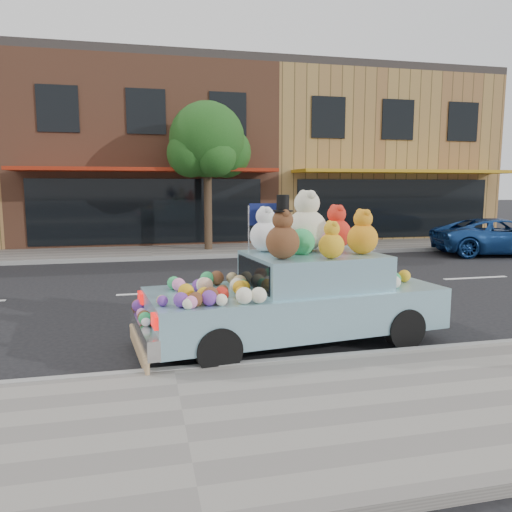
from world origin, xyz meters
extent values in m
plane|color=black|center=(0.00, 0.00, 0.00)|extent=(120.00, 120.00, 0.00)
cube|color=gray|center=(0.00, -6.50, 0.06)|extent=(60.00, 3.00, 0.12)
cube|color=gray|center=(0.00, 6.50, 0.06)|extent=(60.00, 3.00, 0.12)
cube|color=gray|center=(0.00, -5.00, 0.07)|extent=(60.00, 0.12, 0.13)
cube|color=gray|center=(0.00, 5.00, 0.07)|extent=(60.00, 0.12, 0.13)
cube|color=brown|center=(0.00, 12.00, 3.50)|extent=(10.00, 8.00, 7.00)
cube|color=#332D2B|center=(0.00, 12.00, 7.15)|extent=(10.00, 8.00, 0.30)
cube|color=black|center=(0.00, 7.98, 1.40)|extent=(8.50, 0.06, 2.40)
cube|color=maroon|center=(0.00, 7.10, 2.90)|extent=(9.00, 1.80, 0.12)
cube|color=black|center=(-3.00, 7.98, 5.00)|extent=(1.40, 0.06, 1.60)
cube|color=black|center=(0.00, 7.98, 5.00)|extent=(1.40, 0.06, 1.60)
cube|color=black|center=(3.00, 7.98, 5.00)|extent=(1.40, 0.06, 1.60)
cube|color=#9D7A41|center=(10.00, 12.00, 3.50)|extent=(10.00, 8.00, 7.00)
cube|color=#332D2B|center=(10.00, 12.00, 7.15)|extent=(10.00, 8.00, 0.30)
cube|color=black|center=(10.00, 7.98, 1.40)|extent=(8.50, 0.06, 2.40)
cube|color=#C08B16|center=(10.00, 7.10, 2.90)|extent=(9.00, 1.80, 0.12)
cube|color=black|center=(7.00, 7.98, 5.00)|extent=(1.40, 0.06, 1.60)
cube|color=black|center=(10.00, 7.98, 5.00)|extent=(1.40, 0.06, 1.60)
cube|color=black|center=(13.00, 7.98, 5.00)|extent=(1.40, 0.06, 1.60)
cylinder|color=#38281C|center=(2.00, 6.50, 1.60)|extent=(0.28, 0.28, 3.20)
sphere|color=#164313|center=(2.00, 6.50, 3.92)|extent=(2.60, 2.60, 2.60)
sphere|color=#164313|center=(2.70, 6.80, 3.52)|extent=(1.80, 1.80, 1.80)
sphere|color=#164313|center=(1.40, 6.30, 3.42)|extent=(1.60, 1.60, 1.60)
sphere|color=#164313|center=(2.20, 5.90, 3.32)|extent=(1.40, 1.40, 1.40)
sphere|color=#164313|center=(1.70, 7.10, 3.62)|extent=(1.60, 1.60, 1.60)
imported|color=navy|center=(11.65, 3.61, 0.62)|extent=(4.78, 2.88, 1.24)
cylinder|color=black|center=(3.34, -4.63, 0.30)|extent=(0.62, 0.27, 0.60)
cylinder|color=black|center=(3.16, -3.08, 0.30)|extent=(0.62, 0.27, 0.60)
cylinder|color=black|center=(0.56, -4.96, 0.30)|extent=(0.62, 0.27, 0.60)
cylinder|color=black|center=(0.38, -3.41, 0.30)|extent=(0.62, 0.27, 0.60)
cube|color=#87B8CA|center=(1.86, -4.02, 0.55)|extent=(4.47, 2.20, 0.60)
cube|color=#87B8CA|center=(2.16, -3.98, 1.10)|extent=(2.06, 1.71, 0.50)
cube|color=silver|center=(-0.34, -4.28, 0.40)|extent=(0.37, 1.79, 0.26)
cube|color=red|center=(-0.21, -4.95, 0.72)|extent=(0.09, 0.29, 0.16)
cube|color=red|center=(-0.37, -3.60, 0.72)|extent=(0.09, 0.29, 0.16)
cube|color=black|center=(1.22, -4.09, 1.10)|extent=(0.19, 1.30, 0.40)
sphere|color=#532E17|center=(1.56, -4.41, 1.59)|extent=(0.47, 0.47, 0.47)
sphere|color=#532E17|center=(1.56, -4.41, 1.89)|extent=(0.29, 0.29, 0.29)
sphere|color=#532E17|center=(1.56, -4.51, 1.98)|extent=(0.11, 0.11, 0.11)
sphere|color=#532E17|center=(1.56, -4.30, 1.98)|extent=(0.11, 0.11, 0.11)
cylinder|color=black|center=(1.56, -4.41, 2.01)|extent=(0.28, 0.28, 0.02)
cylinder|color=black|center=(1.56, -4.41, 2.12)|extent=(0.18, 0.18, 0.22)
sphere|color=beige|center=(2.17, -3.63, 1.67)|extent=(0.64, 0.64, 0.64)
sphere|color=beige|center=(2.17, -3.63, 2.08)|extent=(0.40, 0.40, 0.40)
sphere|color=beige|center=(2.17, -3.77, 2.21)|extent=(0.15, 0.15, 0.15)
sphere|color=beige|center=(2.17, -3.49, 2.21)|extent=(0.15, 0.15, 0.15)
sphere|color=orange|center=(2.84, -4.20, 1.58)|extent=(0.46, 0.46, 0.46)
sphere|color=orange|center=(2.84, -4.20, 1.87)|extent=(0.28, 0.28, 0.28)
sphere|color=orange|center=(2.84, -4.30, 1.96)|extent=(0.11, 0.11, 0.11)
sphere|color=orange|center=(2.84, -4.10, 1.96)|extent=(0.11, 0.11, 0.11)
sphere|color=red|center=(2.71, -3.51, 1.59)|extent=(0.48, 0.48, 0.48)
sphere|color=red|center=(2.71, -3.51, 1.90)|extent=(0.30, 0.30, 0.30)
sphere|color=red|center=(2.71, -3.62, 2.00)|extent=(0.11, 0.11, 0.11)
sphere|color=red|center=(2.71, -3.41, 2.00)|extent=(0.11, 0.11, 0.11)
sphere|color=silver|center=(1.51, -3.61, 1.59)|extent=(0.47, 0.47, 0.47)
sphere|color=silver|center=(1.51, -3.61, 1.89)|extent=(0.29, 0.29, 0.29)
sphere|color=silver|center=(1.51, -3.71, 1.99)|extent=(0.11, 0.11, 0.11)
sphere|color=silver|center=(1.51, -3.50, 1.99)|extent=(0.11, 0.11, 0.11)
sphere|color=orange|center=(2.22, -4.53, 1.53)|extent=(0.36, 0.36, 0.36)
sphere|color=orange|center=(2.22, -4.53, 1.76)|extent=(0.22, 0.22, 0.22)
sphere|color=orange|center=(2.22, -4.61, 1.83)|extent=(0.08, 0.08, 0.08)
sphere|color=orange|center=(2.22, -4.45, 1.83)|extent=(0.08, 0.08, 0.08)
sphere|color=#299750|center=(1.96, -4.01, 1.53)|extent=(0.40, 0.40, 0.40)
sphere|color=pink|center=(2.45, -3.90, 1.50)|extent=(0.32, 0.32, 0.32)
sphere|color=pink|center=(0.28, -4.85, 0.92)|extent=(0.14, 0.14, 0.14)
sphere|color=#582F19|center=(0.50, -4.73, 0.96)|extent=(0.22, 0.22, 0.22)
sphere|color=#AD1C12|center=(0.28, -4.72, 0.92)|extent=(0.14, 0.14, 0.14)
sphere|color=#CB9016|center=(0.22, -4.43, 0.96)|extent=(0.22, 0.22, 0.22)
sphere|color=pink|center=(0.21, -3.75, 0.92)|extent=(0.14, 0.14, 0.14)
sphere|color=#9C8455|center=(0.50, -4.74, 0.95)|extent=(0.20, 0.20, 0.20)
sphere|color=#CB9016|center=(1.03, -4.26, 0.95)|extent=(0.19, 0.19, 0.19)
sphere|color=beige|center=(0.19, -4.97, 0.92)|extent=(0.14, 0.14, 0.14)
sphere|color=#9C8455|center=(-0.12, -4.70, 0.92)|extent=(0.14, 0.14, 0.14)
sphere|color=orange|center=(0.95, -4.52, 0.93)|extent=(0.16, 0.16, 0.16)
sphere|color=beige|center=(0.50, -4.03, 0.96)|extent=(0.22, 0.22, 0.22)
sphere|color=#5E2D8A|center=(0.43, -3.96, 0.94)|extent=(0.18, 0.18, 0.18)
sphere|color=#5E2D8A|center=(0.12, -4.84, 0.95)|extent=(0.19, 0.19, 0.19)
sphere|color=pink|center=(0.23, -4.94, 0.93)|extent=(0.16, 0.16, 0.16)
sphere|color=pink|center=(0.16, -3.86, 0.95)|extent=(0.19, 0.19, 0.19)
sphere|color=#582F19|center=(0.59, -4.60, 0.92)|extent=(0.13, 0.13, 0.13)
sphere|color=#582F19|center=(0.29, -4.86, 0.94)|extent=(0.19, 0.19, 0.19)
sphere|color=#299750|center=(0.62, -3.56, 0.96)|extent=(0.22, 0.22, 0.22)
sphere|color=#582F19|center=(0.72, -4.38, 0.93)|extent=(0.17, 0.17, 0.17)
sphere|color=#5E2D8A|center=(-0.11, -4.73, 0.92)|extent=(0.14, 0.14, 0.14)
sphere|color=#299750|center=(1.05, -4.14, 0.94)|extent=(0.18, 0.18, 0.18)
sphere|color=#9C8455|center=(1.04, -3.96, 0.96)|extent=(0.21, 0.21, 0.21)
sphere|color=beige|center=(0.96, -4.17, 0.96)|extent=(0.21, 0.21, 0.21)
sphere|color=beige|center=(1.11, -4.86, 0.96)|extent=(0.21, 0.21, 0.21)
sphere|color=beige|center=(0.62, -4.88, 0.93)|extent=(0.15, 0.15, 0.15)
sphere|color=#CB9016|center=(0.43, -4.63, 0.95)|extent=(0.20, 0.20, 0.20)
sphere|color=#582F19|center=(0.77, -3.53, 0.96)|extent=(0.22, 0.22, 0.22)
sphere|color=#9C8455|center=(1.01, -3.51, 0.94)|extent=(0.18, 0.18, 0.18)
sphere|color=orange|center=(0.97, -4.30, 0.95)|extent=(0.20, 0.20, 0.20)
sphere|color=beige|center=(0.92, -4.86, 0.96)|extent=(0.22, 0.22, 0.22)
sphere|color=#5E2D8A|center=(0.47, -4.84, 0.95)|extent=(0.20, 0.20, 0.20)
sphere|color=#299750|center=(0.10, -3.73, 0.95)|extent=(0.19, 0.19, 0.19)
sphere|color=#AD1C12|center=(0.65, -4.68, 0.95)|extent=(0.20, 0.20, 0.20)
sphere|color=#5E2D8A|center=(0.14, -3.70, 0.93)|extent=(0.16, 0.16, 0.16)
sphere|color=#D8A88C|center=(0.52, -4.13, 0.97)|extent=(0.22, 0.22, 0.22)
sphere|color=#5E2D8A|center=(-0.42, -3.67, 0.62)|extent=(0.18, 0.18, 0.18)
sphere|color=white|center=(-0.32, -4.48, 0.59)|extent=(0.12, 0.12, 0.12)
sphere|color=#299750|center=(-0.33, -4.41, 0.62)|extent=(0.18, 0.18, 0.18)
sphere|color=pink|center=(-0.37, -4.04, 0.60)|extent=(0.14, 0.14, 0.14)
sphere|color=#582F19|center=(-0.42, -3.61, 0.62)|extent=(0.17, 0.17, 0.17)
sphere|color=#5E2D8A|center=(-0.43, -3.57, 0.59)|extent=(0.13, 0.13, 0.13)
sphere|color=white|center=(-0.42, -3.65, 0.59)|extent=(0.12, 0.12, 0.12)
sphere|color=#582F19|center=(-0.34, -4.32, 0.62)|extent=(0.18, 0.18, 0.18)
sphere|color=orange|center=(3.49, -3.16, 0.95)|extent=(0.19, 0.19, 0.19)
sphere|color=#CB9016|center=(3.68, -3.98, 0.95)|extent=(0.19, 0.19, 0.19)
sphere|color=#5E2D8A|center=(3.29, -3.19, 0.96)|extent=(0.21, 0.21, 0.21)
sphere|color=beige|center=(3.27, -4.40, 0.95)|extent=(0.19, 0.19, 0.19)
sphere|color=#9C8455|center=(3.28, -3.87, 0.98)|extent=(0.26, 0.26, 0.26)
sphere|color=#5E2D8A|center=(3.24, -4.23, 0.97)|extent=(0.23, 0.23, 0.23)
sphere|color=#299750|center=(3.38, -4.21, 0.95)|extent=(0.20, 0.20, 0.20)
sphere|color=pink|center=(3.26, -3.66, 0.96)|extent=(0.23, 0.23, 0.23)
cylinder|color=#997A54|center=(-0.32, -5.13, 0.17)|extent=(0.06, 0.06, 0.17)
sphere|color=#997A54|center=(-0.32, -5.13, 0.26)|extent=(0.07, 0.07, 0.07)
cylinder|color=#997A54|center=(-0.33, -5.04, 0.17)|extent=(0.06, 0.06, 0.17)
sphere|color=#997A54|center=(-0.33, -5.04, 0.26)|extent=(0.07, 0.07, 0.07)
cylinder|color=#997A54|center=(-0.34, -4.95, 0.17)|extent=(0.06, 0.06, 0.17)
sphere|color=#997A54|center=(-0.34, -4.95, 0.26)|extent=(0.07, 0.07, 0.07)
cylinder|color=#997A54|center=(-0.36, -4.85, 0.17)|extent=(0.06, 0.06, 0.17)
sphere|color=#997A54|center=(-0.36, -4.85, 0.26)|extent=(0.07, 0.07, 0.07)
cylinder|color=#997A54|center=(-0.37, -4.76, 0.17)|extent=(0.06, 0.06, 0.17)
sphere|color=#997A54|center=(-0.37, -4.76, 0.26)|extent=(0.07, 0.07, 0.07)
cylinder|color=#997A54|center=(-0.38, -4.66, 0.17)|extent=(0.06, 0.06, 0.17)
sphere|color=#997A54|center=(-0.38, -4.66, 0.26)|extent=(0.07, 0.07, 0.07)
cylinder|color=#997A54|center=(-0.39, -4.57, 0.17)|extent=(0.06, 0.06, 0.17)
sphere|color=#997A54|center=(-0.39, -4.57, 0.26)|extent=(0.07, 0.07, 0.07)
cylinder|color=#997A54|center=(-0.40, -4.48, 0.17)|extent=(0.06, 0.06, 0.17)
sphere|color=#997A54|center=(-0.40, -4.48, 0.26)|extent=(0.07, 0.07, 0.07)
cylinder|color=#997A54|center=(-0.41, -4.38, 0.17)|extent=(0.06, 0.06, 0.17)
sphere|color=#997A54|center=(-0.41, -4.38, 0.26)|extent=(0.07, 0.07, 0.07)
cylinder|color=#997A54|center=(-0.42, -4.29, 0.17)|extent=(0.06, 0.06, 0.17)
sphere|color=#997A54|center=(-0.42, -4.29, 0.26)|extent=(0.07, 0.07, 0.07)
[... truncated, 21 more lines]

